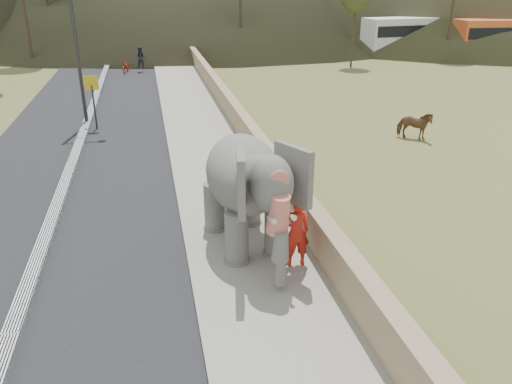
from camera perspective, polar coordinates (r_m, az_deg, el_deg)
ground at (r=10.36m, az=2.03°, el=-14.47°), size 160.00×160.00×0.00m
road at (r=19.23m, az=-20.24°, el=2.62°), size 7.00×120.00×0.03m
median at (r=19.20m, az=-20.28°, el=2.89°), size 0.35×120.00×0.22m
walkway at (r=19.10m, az=-5.29°, el=4.07°), size 3.00×120.00×0.15m
parapet at (r=19.20m, az=-0.43°, el=5.76°), size 0.30×120.00×1.10m
lamppost at (r=23.86m, az=-19.52°, el=18.56°), size 1.76×0.36×8.00m
signboard at (r=23.53m, az=-18.18°, el=10.67°), size 0.60×0.08×2.40m
cow at (r=22.18m, az=17.63°, el=7.26°), size 1.56×1.38×1.22m
distant_car at (r=50.16m, az=15.46°, el=16.11°), size 4.26×1.78×1.44m
bus_white at (r=49.19m, az=18.35°, el=16.64°), size 11.21×3.73×3.10m
elephant_and_man at (r=12.19m, az=-1.33°, el=0.32°), size 2.57×4.23×2.88m
motorcyclist at (r=38.03m, az=-13.95°, el=14.14°), size 1.98×1.78×1.80m
trees at (r=37.42m, az=-7.05°, el=19.27°), size 48.31×42.45×9.03m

